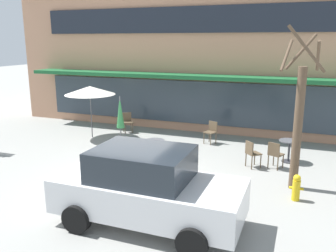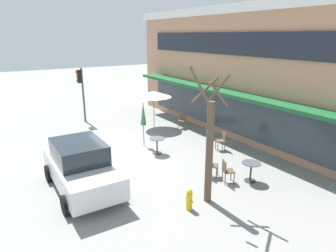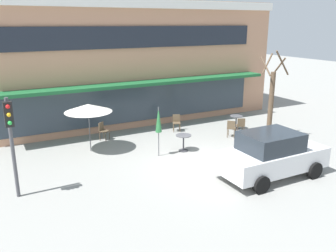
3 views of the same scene
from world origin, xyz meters
The scene contains 14 objects.
ground_plane centered at (0.00, 0.00, 0.00)m, with size 80.00×80.00×0.00m, color gray.
building_facade centered at (0.00, 9.96, 3.41)m, with size 17.99×9.10×6.82m.
cafe_table_near_wall centered at (4.48, 3.14, 0.52)m, with size 0.70×0.70×0.76m.
cafe_table_streetside centered at (0.19, 1.53, 0.52)m, with size 0.70×0.70×0.76m.
patio_umbrella_green_folded centered at (-3.55, 3.49, 2.02)m, with size 2.10×2.10×2.20m.
patio_umbrella_cream_folded centered at (-1.08, 1.50, 1.63)m, with size 0.28×0.28×2.20m.
cafe_chair_0 centered at (4.08, 2.28, 0.53)m, with size 0.53×0.53×0.89m.
cafe_chair_1 centered at (3.36, 2.13, 0.53)m, with size 0.57×0.57×0.89m.
cafe_chair_2 centered at (-2.52, 4.81, 0.53)m, with size 0.56×0.56×0.89m.
cafe_chair_3 centered at (1.45, 4.41, 0.53)m, with size 0.53×0.53×0.89m.
parked_sedan centered at (1.68, -2.43, 0.88)m, with size 4.21×2.03×1.76m.
street_tree centered at (4.70, 0.87, 1.98)m, with size 1.11×1.11×4.45m.
traffic_light_pole centered at (-6.96, 0.24, 2.30)m, with size 0.26×0.43×3.40m.
fire_hydrant centered at (4.80, 0.05, 0.35)m, with size 0.36×0.20×0.71m.
Camera 3 is at (-7.61, -11.61, 5.64)m, focal length 38.00 mm.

